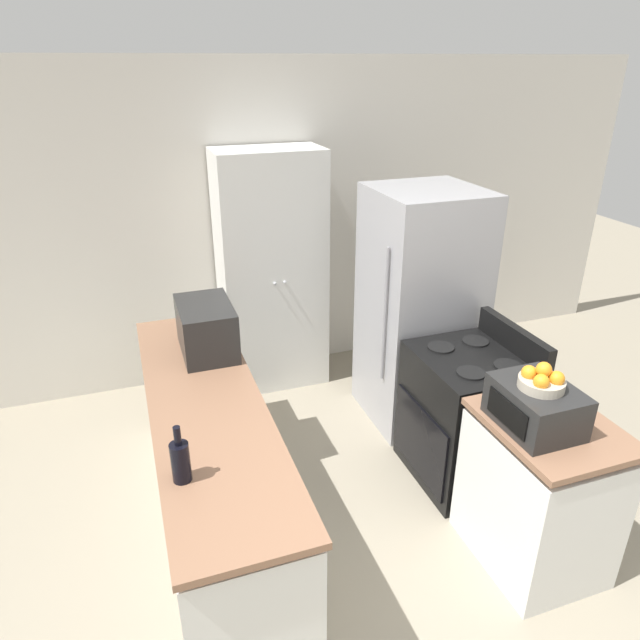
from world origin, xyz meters
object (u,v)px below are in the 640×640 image
toaster_oven (536,406)px  fruit_bowl (542,379)px  stove (466,416)px  microwave (207,328)px  pantry_cabinet (272,273)px  wine_bottle (180,461)px  refrigerator (420,309)px

toaster_oven → fruit_bowl: bearing=-91.5°
stove → fruit_bowl: 1.02m
stove → toaster_oven: (-0.13, -0.72, 0.55)m
microwave → fruit_bowl: size_ratio=2.25×
pantry_cabinet → toaster_oven: size_ratio=4.64×
pantry_cabinet → microwave: (-0.68, -1.01, 0.06)m
stove → pantry_cabinet: bearing=117.4°
wine_bottle → pantry_cabinet: bearing=65.6°
microwave → toaster_oven: bearing=-43.7°
wine_bottle → fruit_bowl: size_ratio=1.25×
stove → refrigerator: refrigerator is taller
toaster_oven → refrigerator: bearing=83.4°
stove → fruit_bowl: fruit_bowl is taller
wine_bottle → microwave: bearing=75.4°
microwave → toaster_oven: microwave is taller
toaster_oven → fruit_bowl: 0.16m
microwave → fruit_bowl: bearing=-43.9°
microwave → wine_bottle: microwave is taller
wine_bottle → toaster_oven: bearing=-5.7°
microwave → refrigerator: bearing=5.4°
microwave → wine_bottle: (-0.30, -1.17, -0.06)m
microwave → fruit_bowl: fruit_bowl is taller
stove → microwave: 1.76m
toaster_oven → wine_bottle: bearing=174.3°
refrigerator → wine_bottle: refrigerator is taller
pantry_cabinet → toaster_oven: 2.46m
pantry_cabinet → wine_bottle: (-0.99, -2.18, 0.01)m
stove → microwave: microwave is taller
wine_bottle → fruit_bowl: fruit_bowl is taller
fruit_bowl → wine_bottle: bearing=174.0°
stove → wine_bottle: bearing=-163.4°
toaster_oven → fruit_bowl: (-0.00, -0.01, 0.16)m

